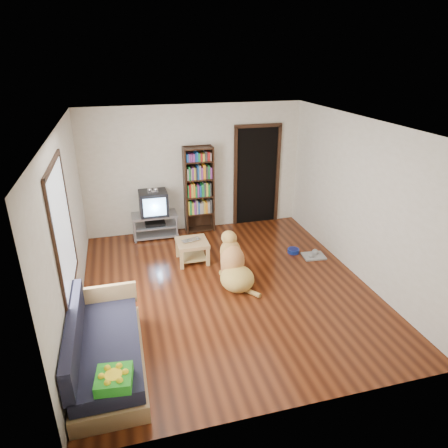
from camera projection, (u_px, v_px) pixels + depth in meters
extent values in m
plane|color=#602710|center=(226.00, 287.00, 6.49)|extent=(5.00, 5.00, 0.00)
plane|color=white|center=(227.00, 125.00, 5.45)|extent=(5.00, 5.00, 0.00)
plane|color=silver|center=(194.00, 169.00, 8.19)|extent=(4.50, 0.00, 4.50)
plane|color=silver|center=(297.00, 308.00, 3.75)|extent=(4.50, 0.00, 4.50)
plane|color=silver|center=(68.00, 229.00, 5.44)|extent=(0.00, 5.00, 5.00)
plane|color=silver|center=(359.00, 200.00, 6.50)|extent=(0.00, 5.00, 5.00)
cube|color=#32991C|center=(114.00, 379.00, 4.02)|extent=(0.40, 0.40, 0.12)
imported|color=silver|center=(192.00, 241.00, 7.11)|extent=(0.38, 0.30, 0.03)
cylinder|color=navy|center=(293.00, 251.00, 7.58)|extent=(0.22, 0.22, 0.08)
cube|color=#949494|center=(314.00, 256.00, 7.44)|extent=(0.43, 0.36, 0.03)
cube|color=white|center=(63.00, 230.00, 4.92)|extent=(0.02, 1.30, 1.60)
cube|color=black|center=(52.00, 165.00, 4.59)|extent=(0.03, 1.42, 0.06)
cube|color=black|center=(73.00, 286.00, 5.24)|extent=(0.03, 1.42, 0.06)
cube|color=black|center=(57.00, 255.00, 4.30)|extent=(0.03, 0.06, 1.70)
cube|color=black|center=(68.00, 210.00, 5.54)|extent=(0.03, 0.06, 1.70)
cube|color=black|center=(256.00, 176.00, 8.59)|extent=(0.90, 0.02, 2.10)
cube|color=black|center=(235.00, 178.00, 8.47)|extent=(0.07, 0.05, 2.14)
cube|color=black|center=(278.00, 175.00, 8.69)|extent=(0.07, 0.05, 2.14)
cube|color=black|center=(258.00, 126.00, 8.15)|extent=(1.03, 0.05, 0.07)
cube|color=#99999E|center=(154.00, 215.00, 8.08)|extent=(0.90, 0.45, 0.04)
cube|color=#99999E|center=(155.00, 225.00, 8.17)|extent=(0.86, 0.42, 0.03)
cube|color=#99999E|center=(156.00, 234.00, 8.24)|extent=(0.90, 0.45, 0.04)
cylinder|color=#99999E|center=(135.00, 231.00, 7.89)|extent=(0.04, 0.04, 0.50)
cylinder|color=#99999E|center=(177.00, 227.00, 8.09)|extent=(0.04, 0.04, 0.50)
cylinder|color=#99999E|center=(134.00, 224.00, 8.25)|extent=(0.04, 0.04, 0.50)
cylinder|color=#99999E|center=(174.00, 220.00, 8.45)|extent=(0.04, 0.04, 0.50)
cube|color=black|center=(155.00, 223.00, 8.15)|extent=(0.40, 0.30, 0.07)
cube|color=black|center=(153.00, 203.00, 7.97)|extent=(0.55, 0.48, 0.48)
cube|color=black|center=(152.00, 200.00, 8.15)|extent=(0.40, 0.14, 0.36)
cube|color=#8CBFF2|center=(155.00, 207.00, 7.76)|extent=(0.44, 0.02, 0.36)
cube|color=silver|center=(153.00, 192.00, 7.83)|extent=(0.20, 0.07, 0.02)
sphere|color=silver|center=(150.00, 190.00, 7.80)|extent=(0.09, 0.09, 0.09)
sphere|color=silver|center=(156.00, 189.00, 7.83)|extent=(0.09, 0.09, 0.09)
cube|color=black|center=(185.00, 191.00, 8.15)|extent=(0.03, 0.30, 1.80)
cube|color=black|center=(212.00, 189.00, 8.28)|extent=(0.03, 0.30, 1.80)
cube|color=black|center=(198.00, 188.00, 8.34)|extent=(0.60, 0.02, 1.80)
cube|color=black|center=(200.00, 229.00, 8.56)|extent=(0.56, 0.28, 0.02)
cube|color=black|center=(199.00, 213.00, 8.41)|extent=(0.56, 0.28, 0.03)
cube|color=black|center=(199.00, 196.00, 8.27)|extent=(0.56, 0.28, 0.02)
cube|color=black|center=(199.00, 179.00, 8.12)|extent=(0.56, 0.28, 0.02)
cube|color=black|center=(198.00, 161.00, 7.97)|extent=(0.56, 0.28, 0.02)
cube|color=black|center=(198.00, 148.00, 7.87)|extent=(0.56, 0.28, 0.02)
cube|color=tan|center=(110.00, 362.00, 4.77)|extent=(0.80, 1.80, 0.22)
cube|color=#1E1E2D|center=(108.00, 347.00, 4.68)|extent=(0.74, 1.74, 0.18)
cube|color=#1E1E2D|center=(74.00, 333.00, 4.49)|extent=(0.12, 1.74, 0.40)
cube|color=tan|center=(106.00, 295.00, 5.37)|extent=(0.80, 0.06, 0.30)
cube|color=tan|center=(192.00, 243.00, 7.15)|extent=(0.55, 0.55, 0.06)
cube|color=tan|center=(193.00, 256.00, 7.26)|extent=(0.45, 0.45, 0.03)
cube|color=tan|center=(182.00, 260.00, 6.97)|extent=(0.06, 0.06, 0.34)
cube|color=tan|center=(208.00, 257.00, 7.08)|extent=(0.06, 0.06, 0.34)
cube|color=tan|center=(178.00, 248.00, 7.39)|extent=(0.06, 0.06, 0.34)
cube|color=tan|center=(202.00, 246.00, 7.50)|extent=(0.06, 0.06, 0.34)
ellipsoid|color=#D5B052|center=(237.00, 279.00, 6.41)|extent=(0.59, 0.64, 0.40)
ellipsoid|color=tan|center=(233.00, 260.00, 6.51)|extent=(0.43, 0.46, 0.53)
ellipsoid|color=#B89447|center=(230.00, 251.00, 6.55)|extent=(0.37, 0.34, 0.38)
ellipsoid|color=tan|center=(229.00, 238.00, 6.52)|extent=(0.27, 0.29, 0.23)
ellipsoid|color=#BA8747|center=(226.00, 236.00, 6.65)|extent=(0.12, 0.22, 0.10)
sphere|color=black|center=(224.00, 234.00, 6.73)|extent=(0.05, 0.05, 0.05)
ellipsoid|color=tan|center=(225.00, 240.00, 6.46)|extent=(0.07, 0.09, 0.16)
ellipsoid|color=#B98647|center=(235.00, 239.00, 6.52)|extent=(0.07, 0.09, 0.16)
cylinder|color=#D98A53|center=(223.00, 264.00, 6.74)|extent=(0.10, 0.14, 0.44)
cylinder|color=tan|center=(232.00, 263.00, 6.79)|extent=(0.10, 0.14, 0.44)
sphere|color=gold|center=(222.00, 273.00, 6.86)|extent=(0.11, 0.11, 0.11)
sphere|color=tan|center=(231.00, 271.00, 6.91)|extent=(0.11, 0.11, 0.11)
cylinder|color=#B49745|center=(250.00, 292.00, 6.30)|extent=(0.28, 0.35, 0.09)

